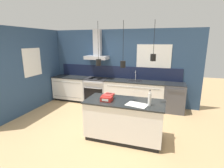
# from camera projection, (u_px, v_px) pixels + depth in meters

# --- Properties ---
(ground_plane) EXTENTS (16.00, 16.00, 0.00)m
(ground_plane) POSITION_uv_depth(u_px,v_px,m) (96.00, 125.00, 4.68)
(ground_plane) COLOR tan
(ground_plane) RESTS_ON ground
(wall_back) EXTENTS (5.60, 2.54, 2.60)m
(wall_back) POSITION_uv_depth(u_px,v_px,m) (116.00, 66.00, 6.21)
(wall_back) COLOR navy
(wall_back) RESTS_ON ground_plane
(wall_left) EXTENTS (0.08, 3.80, 2.60)m
(wall_left) POSITION_uv_depth(u_px,v_px,m) (35.00, 69.00, 5.74)
(wall_left) COLOR navy
(wall_left) RESTS_ON ground_plane
(counter_run_left) EXTENTS (1.29, 0.64, 0.91)m
(counter_run_left) POSITION_uv_depth(u_px,v_px,m) (71.00, 88.00, 6.65)
(counter_run_left) COLOR black
(counter_run_left) RESTS_ON ground_plane
(counter_run_sink) EXTENTS (1.98, 0.64, 1.23)m
(counter_run_sink) POSITION_uv_depth(u_px,v_px,m) (134.00, 94.00, 5.93)
(counter_run_sink) COLOR black
(counter_run_sink) RESTS_ON ground_plane
(oven_range) EXTENTS (0.79, 0.66, 0.91)m
(oven_range) POSITION_uv_depth(u_px,v_px,m) (97.00, 91.00, 6.34)
(oven_range) COLOR #B5B5BA
(oven_range) RESTS_ON ground_plane
(dishwasher) EXTENTS (0.63, 0.65, 0.91)m
(dishwasher) POSITION_uv_depth(u_px,v_px,m) (174.00, 98.00, 5.54)
(dishwasher) COLOR #4C4C51
(dishwasher) RESTS_ON ground_plane
(kitchen_island) EXTENTS (1.75, 0.80, 0.91)m
(kitchen_island) POSITION_uv_depth(u_px,v_px,m) (124.00, 120.00, 3.97)
(kitchen_island) COLOR black
(kitchen_island) RESTS_ON ground_plane
(bottle_on_island) EXTENTS (0.07, 0.07, 0.33)m
(bottle_on_island) POSITION_uv_depth(u_px,v_px,m) (150.00, 99.00, 3.56)
(bottle_on_island) COLOR silver
(bottle_on_island) RESTS_ON kitchen_island
(book_stack) EXTENTS (0.25, 0.31, 0.11)m
(book_stack) POSITION_uv_depth(u_px,v_px,m) (108.00, 97.00, 3.98)
(book_stack) COLOR silver
(book_stack) RESTS_ON kitchen_island
(red_supply_box) EXTENTS (0.24, 0.20, 0.10)m
(red_supply_box) POSITION_uv_depth(u_px,v_px,m) (107.00, 99.00, 3.85)
(red_supply_box) COLOR red
(red_supply_box) RESTS_ON kitchen_island
(paper_pile) EXTENTS (0.49, 0.39, 0.01)m
(paper_pile) POSITION_uv_depth(u_px,v_px,m) (137.00, 105.00, 3.63)
(paper_pile) COLOR silver
(paper_pile) RESTS_ON kitchen_island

